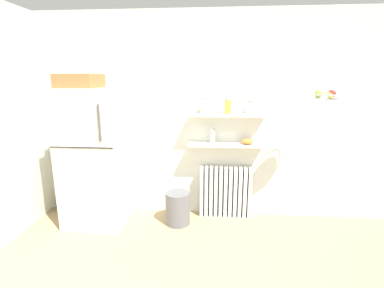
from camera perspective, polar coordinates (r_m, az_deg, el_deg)
The scene contains 12 objects.
back_wall at distance 3.61m, azimuth 3.57°, elevation 5.43°, with size 7.04×0.10×2.60m, color silver.
refrigerator at distance 3.64m, azimuth -19.25°, elevation -2.05°, with size 0.73×0.68×1.84m.
radiator at distance 3.74m, azimuth 6.84°, elevation -9.63°, with size 0.67×0.12×0.68m.
wall_shelf_lower at distance 3.52m, azimuth 7.14°, elevation -0.14°, with size 0.96×0.22×0.03m, color white.
wall_shelf_upper at distance 3.45m, azimuth 7.31°, elevation 5.89°, with size 0.96×0.22×0.03m, color white.
storage_jar_0 at distance 3.44m, azimuth 2.79°, elevation 7.78°, with size 0.12×0.12×0.20m.
storage_jar_1 at distance 3.44m, azimuth 7.36°, elevation 7.59°, with size 0.09×0.09×0.18m.
storage_jar_2 at distance 3.46m, azimuth 11.90°, elevation 7.32°, with size 0.11×0.11×0.17m.
vase at distance 3.49m, azimuth 4.18°, elevation 1.61°, with size 0.07×0.07×0.19m, color #B2ADA8.
shelf_bowl at distance 3.53m, azimuth 11.25°, elevation 0.52°, with size 0.15×0.15×0.07m, color orange.
trash_bin at distance 3.59m, azimuth -2.94°, elevation -12.92°, with size 0.30×0.30×0.41m, color slate.
hanging_fruit_basket at distance 3.26m, azimuth 25.59°, elevation 8.99°, with size 0.31×0.31×0.09m.
Camera 1 is at (0.07, -1.53, 1.78)m, focal length 26.12 mm.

